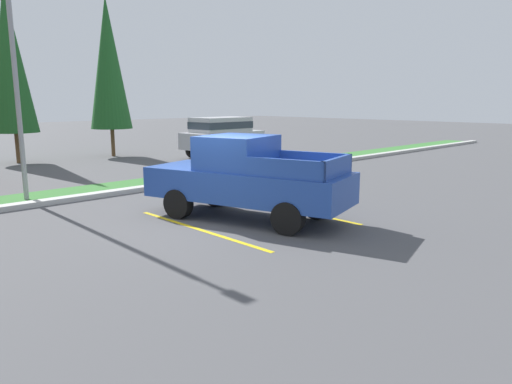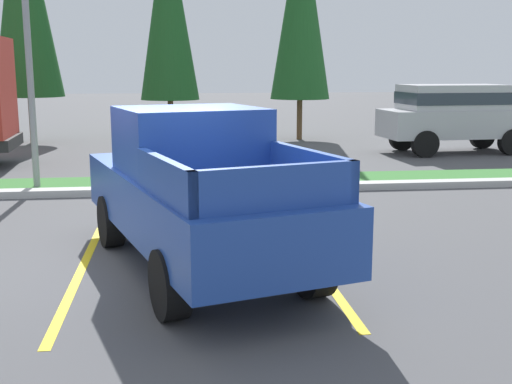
{
  "view_description": "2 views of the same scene",
  "coord_description": "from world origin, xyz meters",
  "px_view_note": "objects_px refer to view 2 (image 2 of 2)",
  "views": [
    {
      "loc": [
        -7.26,
        -8.96,
        2.96
      ],
      "look_at": [
        0.65,
        -0.73,
        0.77
      ],
      "focal_mm": 33.57,
      "sensor_mm": 36.0,
      "label": 1
    },
    {
      "loc": [
        0.54,
        -8.52,
        2.61
      ],
      "look_at": [
        1.61,
        0.09,
        0.94
      ],
      "focal_mm": 45.45,
      "sensor_mm": 36.0,
      "label": 2
    }
  ],
  "objects_px": {
    "suv_distant": "(455,113)",
    "cypress_tree_center": "(168,5)",
    "cypress_tree_right_inner": "(301,3)",
    "pickup_truck_main": "(197,190)"
  },
  "relations": [
    {
      "from": "pickup_truck_main",
      "to": "suv_distant",
      "type": "distance_m",
      "value": 13.67
    },
    {
      "from": "suv_distant",
      "to": "cypress_tree_center",
      "type": "relative_size",
      "value": 0.58
    },
    {
      "from": "suv_distant",
      "to": "cypress_tree_center",
      "type": "xyz_separation_m",
      "value": [
        -8.74,
        4.83,
        3.57
      ]
    },
    {
      "from": "pickup_truck_main",
      "to": "cypress_tree_center",
      "type": "relative_size",
      "value": 0.68
    },
    {
      "from": "suv_distant",
      "to": "cypress_tree_right_inner",
      "type": "height_order",
      "value": "cypress_tree_right_inner"
    },
    {
      "from": "suv_distant",
      "to": "cypress_tree_center",
      "type": "height_order",
      "value": "cypress_tree_center"
    },
    {
      "from": "cypress_tree_center",
      "to": "cypress_tree_right_inner",
      "type": "relative_size",
      "value": 0.98
    },
    {
      "from": "suv_distant",
      "to": "pickup_truck_main",
      "type": "bearing_deg",
      "value": -127.46
    },
    {
      "from": "suv_distant",
      "to": "cypress_tree_center",
      "type": "bearing_deg",
      "value": 151.04
    },
    {
      "from": "cypress_tree_center",
      "to": "cypress_tree_right_inner",
      "type": "distance_m",
      "value": 4.73
    }
  ]
}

